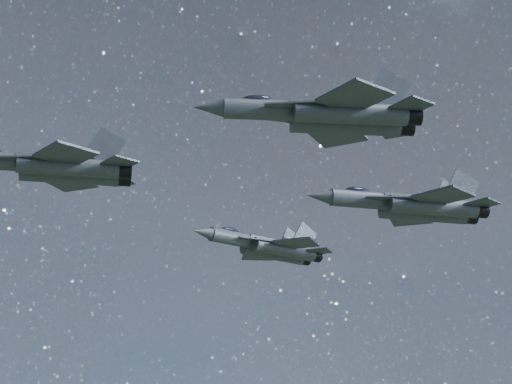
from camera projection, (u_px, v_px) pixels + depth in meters
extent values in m
cylinder|color=#373E45|center=(2.00, 161.00, 75.11)|extent=(8.49, 2.30, 1.77)
cube|color=#373E45|center=(65.00, 166.00, 76.12)|extent=(9.39, 2.29, 1.47)
cylinder|color=#373E45|center=(69.00, 167.00, 74.98)|extent=(9.62, 2.37, 1.77)
cylinder|color=#373E45|center=(70.00, 175.00, 77.09)|extent=(9.62, 2.37, 1.77)
cylinder|color=black|center=(124.00, 170.00, 75.89)|extent=(1.58, 1.72, 1.63)
cylinder|color=black|center=(123.00, 178.00, 78.00)|extent=(1.58, 1.72, 1.63)
cube|color=#373E45|center=(22.00, 158.00, 74.00)|extent=(6.02, 2.70, 0.14)
cube|color=#373E45|center=(25.00, 169.00, 76.85)|extent=(6.01, 1.99, 0.14)
cube|color=#373E45|center=(65.00, 154.00, 72.48)|extent=(6.11, 6.34, 0.23)
cube|color=#373E45|center=(69.00, 182.00, 79.66)|extent=(6.35, 6.48, 0.23)
cube|color=#373E45|center=(120.00, 163.00, 74.51)|extent=(3.60, 3.70, 0.17)
cube|color=#373E45|center=(119.00, 181.00, 79.37)|extent=(3.74, 3.81, 0.17)
cube|color=#373E45|center=(105.00, 147.00, 75.98)|extent=(3.93, 0.75, 4.04)
cube|color=#373E45|center=(105.00, 158.00, 78.62)|extent=(3.95, 0.57, 4.04)
cylinder|color=#373E45|center=(239.00, 239.00, 85.50)|extent=(7.36, 4.29, 1.55)
cone|color=#373E45|center=(202.00, 232.00, 82.77)|extent=(2.73, 2.21, 1.39)
ellipsoid|color=black|center=(230.00, 231.00, 85.06)|extent=(2.58, 1.88, 0.76)
cube|color=#373E45|center=(276.00, 247.00, 88.44)|extent=(8.07, 4.54, 1.29)
cylinder|color=#373E45|center=(284.00, 250.00, 87.77)|extent=(8.28, 4.67, 1.55)
cylinder|color=#373E45|center=(273.00, 253.00, 89.27)|extent=(8.28, 4.67, 1.55)
cylinder|color=black|center=(315.00, 256.00, 90.38)|extent=(1.74, 1.82, 1.43)
cylinder|color=black|center=(304.00, 259.00, 91.88)|extent=(1.74, 1.82, 1.43)
cube|color=#373E45|center=(259.00, 240.00, 85.47)|extent=(5.27, 2.13, 0.12)
cube|color=#373E45|center=(245.00, 245.00, 87.49)|extent=(4.89, 3.79, 0.12)
cube|color=#373E45|center=(296.00, 243.00, 85.92)|extent=(5.66, 5.54, 0.20)
cube|color=#373E45|center=(259.00, 255.00, 91.02)|extent=(4.40, 4.81, 0.20)
cube|color=#373E45|center=(320.00, 251.00, 89.25)|extent=(3.35, 3.32, 0.15)
cube|color=#373E45|center=(294.00, 259.00, 92.69)|extent=(2.57, 2.74, 0.15)
cube|color=#373E45|center=(305.00, 237.00, 89.84)|extent=(3.33, 1.23, 3.53)
cube|color=#373E45|center=(291.00, 242.00, 91.71)|extent=(3.13, 1.74, 3.53)
cylinder|color=#373E45|center=(274.00, 110.00, 63.94)|extent=(8.29, 2.98, 1.71)
cone|color=#373E45|center=(209.00, 108.00, 63.50)|extent=(2.84, 1.93, 1.54)
ellipsoid|color=black|center=(258.00, 100.00, 64.10)|extent=(2.76, 1.55, 0.85)
cube|color=#373E45|center=(343.00, 113.00, 64.41)|extent=(9.15, 3.05, 1.43)
cylinder|color=#373E45|center=(351.00, 114.00, 63.25)|extent=(9.38, 3.15, 1.71)
cylinder|color=#373E45|center=(345.00, 124.00, 65.32)|extent=(9.38, 3.15, 1.71)
cylinder|color=black|center=(412.00, 116.00, 63.68)|extent=(1.66, 1.79, 1.58)
cylinder|color=black|center=(405.00, 127.00, 65.75)|extent=(1.66, 1.79, 1.58)
cube|color=#373E45|center=(300.00, 105.00, 62.67)|extent=(5.78, 3.10, 0.13)
cube|color=#373E45|center=(295.00, 120.00, 65.47)|extent=(5.75, 1.40, 0.13)
cube|color=#373E45|center=(355.00, 97.00, 60.82)|extent=(5.68, 5.97, 0.22)
cube|color=#373E45|center=(337.00, 134.00, 67.86)|extent=(6.25, 6.30, 0.22)
cube|color=#373E45|center=(411.00, 106.00, 62.37)|extent=(3.34, 3.46, 0.16)
cube|color=#373E45|center=(395.00, 131.00, 67.13)|extent=(3.69, 3.72, 0.16)
cube|color=#373E45|center=(389.00, 90.00, 63.93)|extent=(3.75, 1.08, 3.91)
cube|color=#373E45|center=(381.00, 104.00, 66.52)|extent=(3.83, 0.64, 3.91)
cylinder|color=#373E45|center=(370.00, 200.00, 79.96)|extent=(8.45, 1.88, 1.78)
cone|color=#373E45|center=(319.00, 196.00, 78.75)|extent=(2.75, 1.63, 1.59)
ellipsoid|color=black|center=(357.00, 191.00, 79.93)|extent=(2.72, 1.23, 0.88)
cube|color=#373E45|center=(424.00, 205.00, 81.26)|extent=(9.36, 1.82, 1.48)
cylinder|color=#373E45|center=(433.00, 207.00, 80.14)|extent=(9.59, 1.89, 1.78)
cylinder|color=#373E45|center=(423.00, 213.00, 82.24)|extent=(9.59, 1.89, 1.78)
cylinder|color=black|center=(480.00, 210.00, 81.31)|extent=(1.50, 1.66, 1.64)
cylinder|color=black|center=(469.00, 216.00, 83.40)|extent=(1.50, 1.66, 1.64)
cube|color=#373E45|center=(395.00, 198.00, 78.96)|extent=(6.05, 2.43, 0.14)
cube|color=#373E45|center=(383.00, 207.00, 81.79)|extent=(6.05, 2.29, 0.14)
cube|color=#373E45|center=(443.00, 196.00, 77.65)|extent=(6.24, 6.43, 0.23)
cube|color=#373E45|center=(411.00, 218.00, 84.78)|extent=(6.29, 6.46, 0.23)
cube|color=#373E45|center=(482.00, 204.00, 79.92)|extent=(3.68, 3.76, 0.17)
cube|color=#373E45|center=(458.00, 218.00, 84.74)|extent=(3.71, 3.79, 0.17)
cube|color=#373E45|center=(462.00, 188.00, 81.31)|extent=(3.96, 0.55, 4.05)
cube|color=#373E45|center=(449.00, 197.00, 83.93)|extent=(3.96, 0.52, 4.05)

